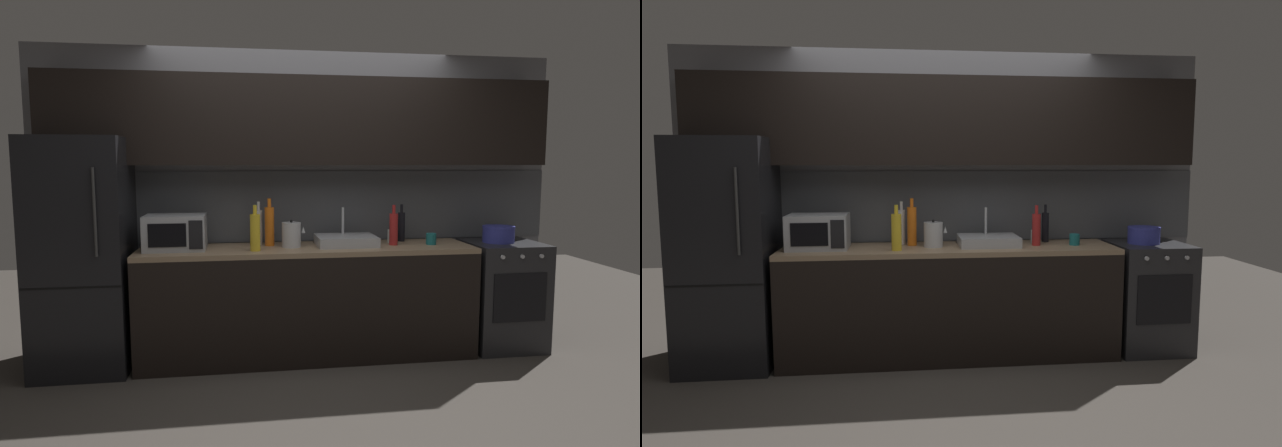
{
  "view_description": "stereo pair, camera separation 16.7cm",
  "coord_description": "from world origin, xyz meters",
  "views": [
    {
      "loc": [
        -0.54,
        -3.27,
        1.57
      ],
      "look_at": [
        0.1,
        0.9,
        1.09
      ],
      "focal_mm": 29.82,
      "sensor_mm": 36.0,
      "label": 1
    },
    {
      "loc": [
        -0.37,
        -3.29,
        1.57
      ],
      "look_at": [
        0.1,
        0.9,
        1.09
      ],
      "focal_mm": 29.82,
      "sensor_mm": 36.0,
      "label": 2
    }
  ],
  "objects": [
    {
      "name": "oven_range",
      "position": [
        1.67,
        0.9,
        0.45
      ],
      "size": [
        0.6,
        0.62,
        0.9
      ],
      "color": "#232326",
      "rests_on": "ground"
    },
    {
      "name": "mug_clear",
      "position": [
        0.73,
        1.02,
        0.95
      ],
      "size": [
        0.08,
        0.08,
        0.11
      ],
      "primitive_type": "cylinder",
      "color": "silver",
      "rests_on": "counter_run"
    },
    {
      "name": "refrigerator",
      "position": [
        -1.71,
        0.9,
        0.88
      ],
      "size": [
        0.68,
        0.69,
        1.76
      ],
      "color": "black",
      "rests_on": "ground"
    },
    {
      "name": "wine_bottle_dark",
      "position": [
        0.83,
        1.09,
        1.03
      ],
      "size": [
        0.06,
        0.06,
        0.32
      ],
      "color": "black",
      "rests_on": "counter_run"
    },
    {
      "name": "wine_bottle_orange",
      "position": [
        -0.3,
        1.01,
        1.06
      ],
      "size": [
        0.08,
        0.08,
        0.38
      ],
      "color": "orange",
      "rests_on": "counter_run"
    },
    {
      "name": "kettle",
      "position": [
        -0.13,
        0.91,
        1.0
      ],
      "size": [
        0.19,
        0.15,
        0.22
      ],
      "color": "#B7BABF",
      "rests_on": "counter_run"
    },
    {
      "name": "cooking_pot",
      "position": [
        1.62,
        0.9,
        0.97
      ],
      "size": [
        0.26,
        0.26,
        0.14
      ],
      "color": "#333899",
      "rests_on": "oven_range"
    },
    {
      "name": "wine_bottle_white",
      "position": [
        -0.39,
        1.08,
        1.05
      ],
      "size": [
        0.06,
        0.06,
        0.35
      ],
      "color": "silver",
      "rests_on": "counter_run"
    },
    {
      "name": "wine_bottle_yellow",
      "position": [
        -0.42,
        0.77,
        1.05
      ],
      "size": [
        0.08,
        0.08,
        0.35
      ],
      "color": "gold",
      "rests_on": "counter_run"
    },
    {
      "name": "sink_basin",
      "position": [
        0.31,
        0.93,
        0.94
      ],
      "size": [
        0.48,
        0.38,
        0.3
      ],
      "color": "#ADAFB5",
      "rests_on": "counter_run"
    },
    {
      "name": "counter_run",
      "position": [
        0.0,
        0.9,
        0.45
      ],
      "size": [
        2.66,
        0.6,
        0.9
      ],
      "color": "black",
      "rests_on": "ground"
    },
    {
      "name": "microwave",
      "position": [
        -1.03,
        0.92,
        1.04
      ],
      "size": [
        0.46,
        0.35,
        0.27
      ],
      "color": "#A8AAAF",
      "rests_on": "counter_run"
    },
    {
      "name": "back_wall",
      "position": [
        0.0,
        1.2,
        1.55
      ],
      "size": [
        4.4,
        0.44,
        2.5
      ],
      "color": "slate",
      "rests_on": "ground"
    },
    {
      "name": "ground_plane",
      "position": [
        0.0,
        0.0,
        0.0
      ],
      "size": [
        10.0,
        10.0,
        0.0
      ],
      "primitive_type": "plane",
      "color": "#3D3833"
    },
    {
      "name": "mug_teal",
      "position": [
        1.02,
        0.87,
        0.95
      ],
      "size": [
        0.08,
        0.08,
        0.09
      ],
      "primitive_type": "cylinder",
      "color": "#19666B",
      "rests_on": "counter_run"
    },
    {
      "name": "wine_bottle_red",
      "position": [
        0.7,
        0.89,
        1.04
      ],
      "size": [
        0.07,
        0.07,
        0.33
      ],
      "color": "#A82323",
      "rests_on": "counter_run"
    }
  ]
}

